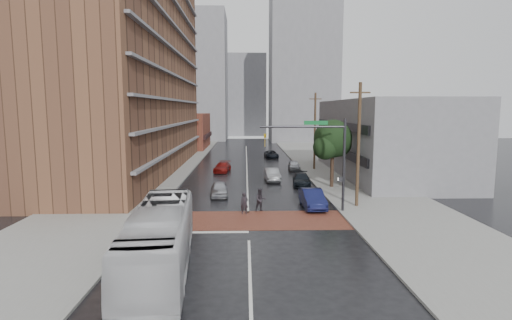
{
  "coord_description": "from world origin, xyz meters",
  "views": [
    {
      "loc": [
        -0.2,
        -27.33,
        7.92
      ],
      "look_at": [
        0.73,
        7.18,
        3.5
      ],
      "focal_mm": 28.0,
      "sensor_mm": 36.0,
      "label": 1
    }
  ],
  "objects_px": {
    "car_parked_near": "(312,199)",
    "car_parked_mid": "(302,180)",
    "car_parked_far": "(294,165)",
    "car_travel_a": "(219,189)",
    "pedestrian_b": "(261,200)",
    "transit_bus": "(160,239)",
    "pedestrian_a": "(244,203)",
    "car_travel_c": "(222,167)",
    "suv_travel": "(271,154)",
    "car_travel_b": "(272,175)"
  },
  "relations": [
    {
      "from": "car_travel_b",
      "to": "suv_travel",
      "type": "bearing_deg",
      "value": 82.46
    },
    {
      "from": "transit_bus",
      "to": "car_parked_far",
      "type": "bearing_deg",
      "value": 66.71
    },
    {
      "from": "pedestrian_a",
      "to": "car_parked_near",
      "type": "xyz_separation_m",
      "value": [
        5.48,
        1.85,
        -0.07
      ]
    },
    {
      "from": "pedestrian_b",
      "to": "car_parked_mid",
      "type": "distance_m",
      "value": 11.42
    },
    {
      "from": "transit_bus",
      "to": "car_parked_near",
      "type": "xyz_separation_m",
      "value": [
        9.6,
        12.3,
        -0.84
      ]
    },
    {
      "from": "car_travel_a",
      "to": "car_parked_near",
      "type": "bearing_deg",
      "value": -33.46
    },
    {
      "from": "pedestrian_a",
      "to": "car_travel_b",
      "type": "height_order",
      "value": "pedestrian_a"
    },
    {
      "from": "transit_bus",
      "to": "car_parked_mid",
      "type": "distance_m",
      "value": 23.95
    },
    {
      "from": "pedestrian_b",
      "to": "suv_travel",
      "type": "height_order",
      "value": "pedestrian_b"
    },
    {
      "from": "car_parked_far",
      "to": "pedestrian_a",
      "type": "bearing_deg",
      "value": -104.1
    },
    {
      "from": "car_travel_b",
      "to": "suv_travel",
      "type": "xyz_separation_m",
      "value": [
        1.28,
        20.9,
        -0.09
      ]
    },
    {
      "from": "pedestrian_a",
      "to": "pedestrian_b",
      "type": "relative_size",
      "value": 0.92
    },
    {
      "from": "pedestrian_a",
      "to": "car_parked_mid",
      "type": "xyz_separation_m",
      "value": [
        5.93,
        11.26,
        -0.2
      ]
    },
    {
      "from": "car_travel_c",
      "to": "car_parked_near",
      "type": "bearing_deg",
      "value": -58.07
    },
    {
      "from": "car_travel_b",
      "to": "car_parked_far",
      "type": "relative_size",
      "value": 1.17
    },
    {
      "from": "transit_bus",
      "to": "car_parked_near",
      "type": "bearing_deg",
      "value": 46.87
    },
    {
      "from": "pedestrian_a",
      "to": "car_parked_near",
      "type": "relative_size",
      "value": 0.36
    },
    {
      "from": "car_travel_b",
      "to": "car_parked_near",
      "type": "bearing_deg",
      "value": -82.68
    },
    {
      "from": "pedestrian_a",
      "to": "car_parked_mid",
      "type": "distance_m",
      "value": 12.73
    },
    {
      "from": "car_travel_b",
      "to": "car_parked_mid",
      "type": "relative_size",
      "value": 0.98
    },
    {
      "from": "car_parked_near",
      "to": "pedestrian_b",
      "type": "bearing_deg",
      "value": -168.2
    },
    {
      "from": "pedestrian_a",
      "to": "car_travel_c",
      "type": "height_order",
      "value": "pedestrian_a"
    },
    {
      "from": "transit_bus",
      "to": "car_travel_a",
      "type": "height_order",
      "value": "transit_bus"
    },
    {
      "from": "pedestrian_a",
      "to": "car_parked_far",
      "type": "relative_size",
      "value": 0.46
    },
    {
      "from": "car_travel_a",
      "to": "car_parked_far",
      "type": "bearing_deg",
      "value": 57.08
    },
    {
      "from": "car_travel_c",
      "to": "car_parked_far",
      "type": "xyz_separation_m",
      "value": [
        9.26,
        1.27,
        0.0
      ]
    },
    {
      "from": "car_travel_a",
      "to": "car_parked_mid",
      "type": "xyz_separation_m",
      "value": [
        8.25,
        4.88,
        -0.03
      ]
    },
    {
      "from": "transit_bus",
      "to": "pedestrian_b",
      "type": "distance_m",
      "value": 12.54
    },
    {
      "from": "pedestrian_b",
      "to": "car_parked_far",
      "type": "distance_m",
      "value": 21.57
    },
    {
      "from": "pedestrian_b",
      "to": "car_travel_b",
      "type": "relative_size",
      "value": 0.43
    },
    {
      "from": "car_parked_near",
      "to": "pedestrian_a",
      "type": "bearing_deg",
      "value": -162.92
    },
    {
      "from": "car_parked_near",
      "to": "suv_travel",
      "type": "bearing_deg",
      "value": 90.49
    },
    {
      "from": "suv_travel",
      "to": "car_parked_far",
      "type": "bearing_deg",
      "value": -85.05
    },
    {
      "from": "pedestrian_b",
      "to": "car_travel_a",
      "type": "relative_size",
      "value": 0.46
    },
    {
      "from": "transit_bus",
      "to": "car_travel_b",
      "type": "bearing_deg",
      "value": 68.54
    },
    {
      "from": "pedestrian_a",
      "to": "suv_travel",
      "type": "bearing_deg",
      "value": 80.75
    },
    {
      "from": "car_parked_near",
      "to": "car_parked_far",
      "type": "relative_size",
      "value": 1.26
    },
    {
      "from": "car_travel_c",
      "to": "car_parked_mid",
      "type": "relative_size",
      "value": 0.98
    },
    {
      "from": "transit_bus",
      "to": "car_travel_a",
      "type": "bearing_deg",
      "value": 78.74
    },
    {
      "from": "car_travel_b",
      "to": "car_parked_mid",
      "type": "distance_m",
      "value": 3.99
    },
    {
      "from": "pedestrian_b",
      "to": "transit_bus",
      "type": "bearing_deg",
      "value": -131.88
    },
    {
      "from": "car_parked_near",
      "to": "car_parked_mid",
      "type": "xyz_separation_m",
      "value": [
        0.45,
        9.42,
        -0.13
      ]
    },
    {
      "from": "pedestrian_b",
      "to": "car_travel_c",
      "type": "height_order",
      "value": "pedestrian_b"
    },
    {
      "from": "car_travel_c",
      "to": "car_parked_near",
      "type": "height_order",
      "value": "car_parked_near"
    },
    {
      "from": "car_parked_mid",
      "to": "car_parked_far",
      "type": "bearing_deg",
      "value": 91.97
    },
    {
      "from": "pedestrian_b",
      "to": "car_parked_near",
      "type": "relative_size",
      "value": 0.39
    },
    {
      "from": "transit_bus",
      "to": "car_parked_near",
      "type": "relative_size",
      "value": 2.5
    },
    {
      "from": "pedestrian_a",
      "to": "car_parked_mid",
      "type": "height_order",
      "value": "pedestrian_a"
    },
    {
      "from": "car_travel_c",
      "to": "car_parked_near",
      "type": "distance_m",
      "value": 20.43
    },
    {
      "from": "car_travel_a",
      "to": "car_parked_far",
      "type": "relative_size",
      "value": 1.07
    }
  ]
}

